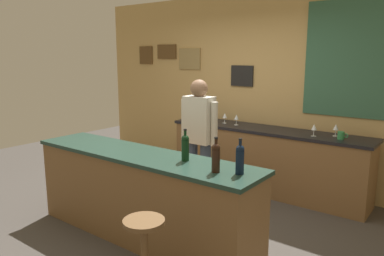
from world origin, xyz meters
name	(u,v)px	position (x,y,z in m)	size (l,w,h in m)	color
ground_plane	(167,224)	(0.00, 0.00, 0.00)	(10.00, 10.00, 0.00)	#423D38
back_wall	(257,88)	(0.04, 2.03, 1.42)	(6.00, 0.09, 2.80)	tan
bar_counter	(142,196)	(0.00, -0.40, 0.46)	(2.68, 0.60, 0.92)	brown
side_counter	(265,160)	(0.40, 1.65, 0.45)	(2.85, 0.56, 0.90)	brown
bartender	(199,136)	(0.05, 0.55, 0.94)	(0.52, 0.21, 1.62)	#384766
bar_stool	(144,246)	(0.76, -1.13, 0.46)	(0.32, 0.32, 0.68)	brown
wine_bottle_a	(185,147)	(0.53, -0.34, 1.06)	(0.07, 0.07, 0.31)	black
wine_bottle_b	(216,157)	(0.95, -0.45, 1.06)	(0.07, 0.07, 0.31)	black
wine_bottle_c	(240,158)	(1.14, -0.38, 1.06)	(0.07, 0.07, 0.31)	black
wine_glass_a	(209,114)	(-0.57, 1.65, 1.01)	(0.07, 0.07, 0.16)	silver
wine_glass_b	(225,116)	(-0.29, 1.65, 1.01)	(0.07, 0.07, 0.16)	silver
wine_glass_c	(236,117)	(-0.08, 1.63, 1.01)	(0.07, 0.07, 0.16)	silver
wine_glass_d	(314,128)	(1.09, 1.56, 1.01)	(0.07, 0.07, 0.16)	silver
wine_glass_e	(336,127)	(1.30, 1.73, 1.01)	(0.07, 0.07, 0.16)	silver
coffee_mug	(341,135)	(1.41, 1.58, 0.95)	(0.12, 0.08, 0.09)	#338C4C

